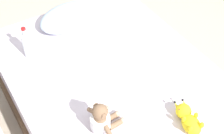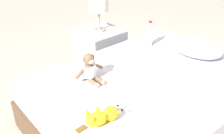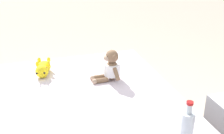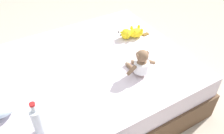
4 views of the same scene
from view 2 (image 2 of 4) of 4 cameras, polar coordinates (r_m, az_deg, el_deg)
ground_plane at (r=2.48m, az=7.40°, el=-11.65°), size 16.00×16.00×0.00m
bed at (r=2.34m, az=7.76°, el=-7.43°), size 1.44×1.90×0.47m
pillow at (r=2.66m, az=18.00°, el=4.10°), size 0.57×0.43×0.15m
plush_monkey at (r=2.13m, az=-4.93°, el=-0.50°), size 0.23×0.29×0.24m
plush_yellow_creature at (r=1.72m, az=-2.11°, el=-10.81°), size 0.15×0.33×0.10m
glass_bottle at (r=2.73m, az=8.26°, el=6.81°), size 0.07×0.07×0.27m
nightstand at (r=3.19m, az=-2.70°, el=4.05°), size 0.48×0.48×0.49m
bedside_lamp at (r=2.99m, az=-2.96°, el=13.49°), size 0.22×0.22×0.39m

